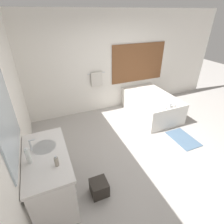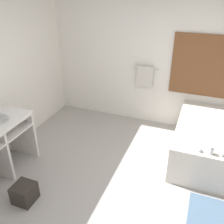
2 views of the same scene
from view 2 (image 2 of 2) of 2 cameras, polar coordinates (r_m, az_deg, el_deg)
The scene contains 5 objects.
ground_plane at distance 3.61m, azimuth 2.42°, elevation -18.86°, with size 16.00×16.00×0.00m, color #A8A39E.
wall_back_with_blinds at distance 4.82m, azimuth 11.98°, elevation 11.85°, with size 7.40×0.13×2.70m.
bathtub at distance 4.37m, azimuth 21.39°, elevation -6.11°, with size 1.07×1.69×0.71m.
waste_bin at distance 3.66m, azimuth -19.37°, elevation -17.05°, with size 0.27×0.27×0.26m.
bath_mat at distance 3.57m, azimuth 20.89°, elevation -21.80°, with size 0.47×0.74×0.02m.
Camera 2 is at (0.75, -2.36, 2.62)m, focal length 40.00 mm.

